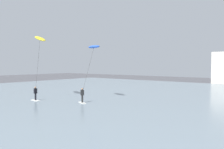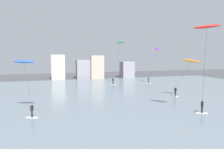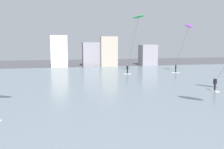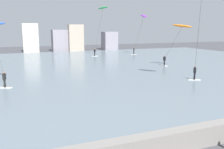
{
  "view_description": "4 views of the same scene",
  "coord_description": "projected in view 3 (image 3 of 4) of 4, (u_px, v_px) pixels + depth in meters",
  "views": [
    {
      "loc": [
        10.05,
        2.92,
        4.35
      ],
      "look_at": [
        -0.85,
        16.46,
        3.59
      ],
      "focal_mm": 37.34,
      "sensor_mm": 36.0,
      "label": 1
    },
    {
      "loc": [
        -6.74,
        -5.65,
        7.46
      ],
      "look_at": [
        0.07,
        17.09,
        5.19
      ],
      "focal_mm": 35.4,
      "sensor_mm": 36.0,
      "label": 2
    },
    {
      "loc": [
        -3.3,
        1.04,
        6.11
      ],
      "look_at": [
        -0.03,
        16.9,
        3.87
      ],
      "focal_mm": 40.35,
      "sensor_mm": 36.0,
      "label": 3
    },
    {
      "loc": [
        -7.24,
        -4.99,
        5.93
      ],
      "look_at": [
        0.31,
        13.92,
        2.04
      ],
      "focal_mm": 38.93,
      "sensor_mm": 36.0,
      "label": 4
    }
  ],
  "objects": [
    {
      "name": "water_bay",
      "position": [
        89.0,
        90.0,
        30.38
      ],
      "size": [
        84.0,
        52.0,
        0.1
      ],
      "primitive_type": "cube",
      "color": "slate",
      "rests_on": "ground"
    },
    {
      "name": "kitesurfer_purple",
      "position": [
        187.0,
        33.0,
        44.49
      ],
      "size": [
        2.71,
        3.17,
        8.99
      ],
      "color": "silver",
      "rests_on": "water_bay"
    },
    {
      "name": "kitesurfer_green",
      "position": [
        137.0,
        23.0,
        43.92
      ],
      "size": [
        3.73,
        3.03,
        10.35
      ],
      "color": "silver",
      "rests_on": "water_bay"
    },
    {
      "name": "far_shore_buildings",
      "position": [
        103.0,
        53.0,
        58.24
      ],
      "size": [
        24.49,
        4.55,
        7.12
      ],
      "color": "beige",
      "rests_on": "ground"
    }
  ]
}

